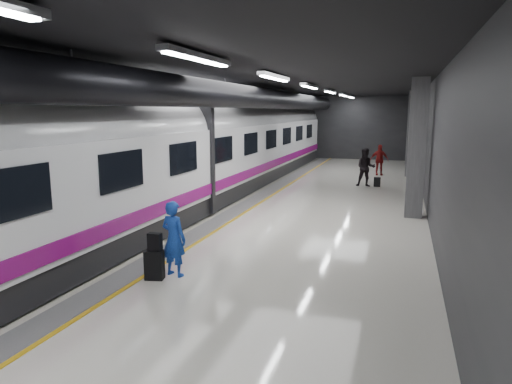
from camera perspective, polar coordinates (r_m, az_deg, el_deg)
The scene contains 9 objects.
ground at distance 14.66m, azimuth 1.03°, elevation -3.53°, with size 40.00×40.00×0.00m, color beige.
platform_hall at distance 15.25m, azimuth 1.09°, elevation 10.42°, with size 10.02×40.02×4.51m.
train at distance 15.57m, azimuth -10.50°, elevation 4.83°, with size 3.05×38.00×4.05m.
traveler_main at distance 9.78m, azimuth -10.24°, elevation -5.75°, with size 0.59×0.39×1.62m, color blue.
suitcase_main at distance 9.79m, azimuth -12.58°, elevation -8.89°, with size 0.38×0.24×0.61m, color black.
shoulder_bag at distance 9.64m, azimuth -12.53°, elevation -6.12°, with size 0.28×0.15×0.37m, color black.
traveler_far_a at distance 21.61m, azimuth 13.56°, elevation 3.00°, with size 0.86×0.67×1.77m, color black.
traveler_far_b at distance 25.71m, azimuth 15.15°, elevation 3.90°, with size 0.97×0.40×1.66m, color maroon.
suitcase_far at distance 21.80m, azimuth 14.89°, elevation 1.23°, with size 0.30×0.19×0.44m, color black.
Camera 1 is at (4.13, -13.63, 3.46)m, focal length 32.00 mm.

